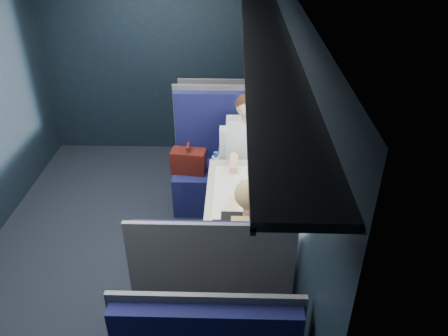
{
  "coord_description": "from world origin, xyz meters",
  "views": [
    {
      "loc": [
        0.99,
        -3.14,
        2.87
      ],
      "look_at": [
        0.9,
        0.0,
        0.95
      ],
      "focal_mm": 35.0,
      "sensor_mm": 36.0,
      "label": 1
    }
  ],
  "objects_px": {
    "cup": "(264,163)",
    "seat_row_front": "(224,130)",
    "man": "(246,152)",
    "seat_bay_far": "(214,292)",
    "bottle_small": "(265,162)",
    "laptop": "(262,186)",
    "seat_bay_near": "(220,168)",
    "woman": "(249,245)",
    "table": "(239,196)"
  },
  "relations": [
    {
      "from": "man",
      "to": "bottle_small",
      "type": "relative_size",
      "value": 5.42
    },
    {
      "from": "seat_bay_near",
      "to": "man",
      "type": "distance_m",
      "value": 0.43
    },
    {
      "from": "seat_row_front",
      "to": "man",
      "type": "relative_size",
      "value": 0.88
    },
    {
      "from": "seat_bay_far",
      "to": "laptop",
      "type": "bearing_deg",
      "value": 65.45
    },
    {
      "from": "table",
      "to": "bottle_small",
      "type": "height_order",
      "value": "bottle_small"
    },
    {
      "from": "woman",
      "to": "laptop",
      "type": "xyz_separation_m",
      "value": [
        0.13,
        0.65,
        0.08
      ]
    },
    {
      "from": "seat_row_front",
      "to": "woman",
      "type": "distance_m",
      "value": 2.54
    },
    {
      "from": "seat_bay_far",
      "to": "seat_row_front",
      "type": "xyz_separation_m",
      "value": [
        0.0,
        2.67,
        -0.0
      ]
    },
    {
      "from": "seat_row_front",
      "to": "man",
      "type": "height_order",
      "value": "man"
    },
    {
      "from": "seat_bay_far",
      "to": "man",
      "type": "xyz_separation_m",
      "value": [
        0.25,
        1.57,
        0.3
      ]
    },
    {
      "from": "seat_bay_far",
      "to": "bottle_small",
      "type": "bearing_deg",
      "value": 70.16
    },
    {
      "from": "bottle_small",
      "to": "cup",
      "type": "bearing_deg",
      "value": 94.87
    },
    {
      "from": "woman",
      "to": "cup",
      "type": "distance_m",
      "value": 1.1
    },
    {
      "from": "table",
      "to": "laptop",
      "type": "bearing_deg",
      "value": -15.57
    },
    {
      "from": "seat_bay_near",
      "to": "seat_bay_far",
      "type": "height_order",
      "value": "same"
    },
    {
      "from": "seat_bay_near",
      "to": "cup",
      "type": "xyz_separation_m",
      "value": [
        0.43,
        -0.49,
        0.36
      ]
    },
    {
      "from": "laptop",
      "to": "cup",
      "type": "bearing_deg",
      "value": 85.21
    },
    {
      "from": "seat_bay_far",
      "to": "laptop",
      "type": "relative_size",
      "value": 3.74
    },
    {
      "from": "table",
      "to": "laptop",
      "type": "xyz_separation_m",
      "value": [
        0.19,
        -0.05,
        0.14
      ]
    },
    {
      "from": "woman",
      "to": "seat_row_front",
      "type": "bearing_deg",
      "value": 95.7
    },
    {
      "from": "laptop",
      "to": "bottle_small",
      "type": "bearing_deg",
      "value": 82.62
    },
    {
      "from": "seat_bay_far",
      "to": "man",
      "type": "bearing_deg",
      "value": 80.97
    },
    {
      "from": "table",
      "to": "man",
      "type": "distance_m",
      "value": 0.7
    },
    {
      "from": "seat_bay_far",
      "to": "seat_row_front",
      "type": "height_order",
      "value": "seat_bay_far"
    },
    {
      "from": "seat_bay_near",
      "to": "seat_row_front",
      "type": "bearing_deg",
      "value": 89.02
    },
    {
      "from": "woman",
      "to": "man",
      "type": "bearing_deg",
      "value": 90.0
    },
    {
      "from": "laptop",
      "to": "man",
      "type": "bearing_deg",
      "value": 99.44
    },
    {
      "from": "seat_row_front",
      "to": "woman",
      "type": "bearing_deg",
      "value": -84.3
    },
    {
      "from": "table",
      "to": "seat_row_front",
      "type": "relative_size",
      "value": 0.86
    },
    {
      "from": "seat_bay_near",
      "to": "seat_row_front",
      "type": "distance_m",
      "value": 0.93
    },
    {
      "from": "seat_bay_far",
      "to": "cup",
      "type": "xyz_separation_m",
      "value": [
        0.41,
        1.25,
        0.37
      ]
    },
    {
      "from": "table",
      "to": "man",
      "type": "xyz_separation_m",
      "value": [
        0.07,
        0.7,
        0.06
      ]
    },
    {
      "from": "woman",
      "to": "table",
      "type": "bearing_deg",
      "value": 95.45
    },
    {
      "from": "seat_bay_near",
      "to": "woman",
      "type": "xyz_separation_m",
      "value": [
        0.27,
        -1.58,
        0.31
      ]
    },
    {
      "from": "seat_bay_near",
      "to": "seat_bay_far",
      "type": "bearing_deg",
      "value": -89.48
    },
    {
      "from": "table",
      "to": "woman",
      "type": "xyz_separation_m",
      "value": [
        0.07,
        -0.71,
        0.06
      ]
    },
    {
      "from": "table",
      "to": "seat_bay_near",
      "type": "xyz_separation_m",
      "value": [
        -0.2,
        0.87,
        -0.24
      ]
    },
    {
      "from": "table",
      "to": "woman",
      "type": "distance_m",
      "value": 0.71
    },
    {
      "from": "cup",
      "to": "seat_row_front",
      "type": "bearing_deg",
      "value": 106.19
    },
    {
      "from": "seat_bay_near",
      "to": "cup",
      "type": "distance_m",
      "value": 0.74
    },
    {
      "from": "man",
      "to": "laptop",
      "type": "height_order",
      "value": "man"
    },
    {
      "from": "man",
      "to": "cup",
      "type": "distance_m",
      "value": 0.36
    },
    {
      "from": "bottle_small",
      "to": "laptop",
      "type": "bearing_deg",
      "value": -97.38
    },
    {
      "from": "woman",
      "to": "cup",
      "type": "bearing_deg",
      "value": 81.55
    },
    {
      "from": "laptop",
      "to": "cup",
      "type": "relative_size",
      "value": 4.2
    },
    {
      "from": "seat_row_front",
      "to": "laptop",
      "type": "distance_m",
      "value": 1.93
    },
    {
      "from": "seat_bay_far",
      "to": "seat_row_front",
      "type": "relative_size",
      "value": 1.09
    },
    {
      "from": "man",
      "to": "woman",
      "type": "height_order",
      "value": "same"
    },
    {
      "from": "man",
      "to": "bottle_small",
      "type": "distance_m",
      "value": 0.46
    },
    {
      "from": "seat_bay_near",
      "to": "cup",
      "type": "relative_size",
      "value": 15.73
    }
  ]
}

